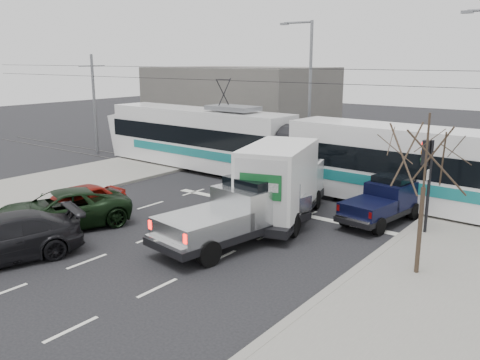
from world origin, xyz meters
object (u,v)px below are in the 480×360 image
Objects in this scene: silver_pickup at (242,211)px; traffic_signal at (427,166)px; navy_pickup at (385,200)px; red_car at (74,204)px; box_truck at (282,183)px; green_car at (60,210)px; tram at (293,150)px; bare_tree at (426,158)px; street_lamp_far at (308,84)px.

traffic_signal is at bearing 51.00° from silver_pickup.
navy_pickup is 13.04m from red_car.
silver_pickup is 0.96× the size of box_truck.
green_car is at bearing -64.12° from red_car.
green_car reaches higher than red_car.
navy_pickup is at bearing -21.94° from tram.
tram reaches higher than silver_pickup.
tram is at bearing 140.35° from bare_tree.
tram is 11.55m from red_car.
traffic_signal is at bearing 54.28° from green_car.
traffic_signal is at bearing -15.18° from navy_pickup.
bare_tree is at bearing -48.88° from street_lamp_far.
street_lamp_far is 0.33× the size of tram.
silver_pickup is at bearing -113.76° from navy_pickup.
street_lamp_far reaches higher than navy_pickup.
bare_tree is 4.28m from traffic_signal.
silver_pickup is at bearing -69.09° from street_lamp_far.
traffic_signal reaches higher than box_truck.
navy_pickup is 0.85× the size of green_car.
bare_tree is at bearing -37.10° from tram.
silver_pickup is (-5.24, -4.68, -1.57)m from traffic_signal.
bare_tree is 1.07× the size of navy_pickup.
tram reaches higher than bare_tree.
box_truck is (-5.36, -1.74, -1.09)m from traffic_signal.
box_truck is at bearing 43.20° from red_car.
tram is at bearing 155.77° from traffic_signal.
street_lamp_far is (-10.66, 9.50, 2.37)m from traffic_signal.
traffic_signal reaches higher than navy_pickup.
navy_pickup is at bearing 19.01° from box_truck.
street_lamp_far is at bearing 120.11° from silver_pickup.
silver_pickup is at bearing 46.83° from green_car.
traffic_signal is 14.46m from green_car.
tram is 8.83m from silver_pickup.
traffic_signal is 14.47m from street_lamp_far.
green_car is at bearing -130.71° from navy_pickup.
navy_pickup is (3.41, 5.47, -0.24)m from silver_pickup.
silver_pickup is 7.44m from green_car.
bare_tree reaches higher than green_car.
tram is (-8.09, 3.64, -0.78)m from traffic_signal.
street_lamp_far reaches higher than tram.
street_lamp_far is at bearing 90.00° from red_car.
green_car is at bearing -144.33° from silver_pickup.
street_lamp_far is 15.69m from silver_pickup.
navy_pickup is at bearing 156.65° from traffic_signal.
box_truck is 1.51× the size of navy_pickup.
tram is at bearing 163.67° from navy_pickup.
tram reaches higher than traffic_signal.
green_car is at bearing -152.87° from box_truck.
bare_tree is at bearing 15.34° from silver_pickup.
traffic_signal reaches higher than red_car.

